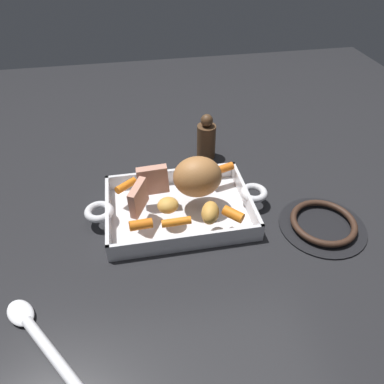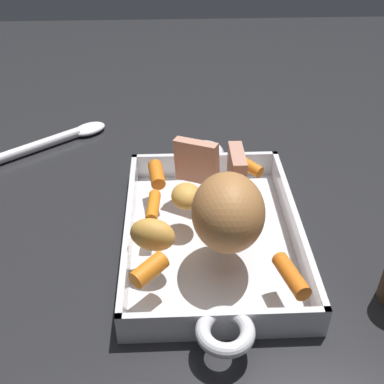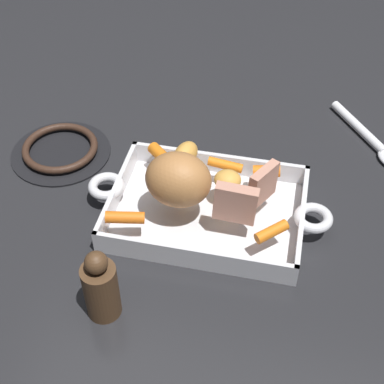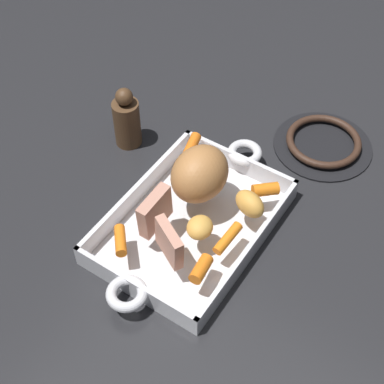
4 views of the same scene
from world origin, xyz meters
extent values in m
plane|color=#232326|center=(0.00, 0.00, 0.00)|extent=(2.10, 2.10, 0.00)
cube|color=silver|center=(0.00, 0.00, 0.00)|extent=(0.34, 0.25, 0.01)
cube|color=silver|center=(0.00, 0.12, 0.02)|extent=(0.34, 0.01, 0.05)
cube|color=silver|center=(0.00, -0.12, 0.02)|extent=(0.34, 0.01, 0.05)
cube|color=silver|center=(0.17, 0.00, 0.02)|extent=(0.01, 0.25, 0.05)
cube|color=silver|center=(-0.17, 0.00, 0.02)|extent=(0.01, 0.25, 0.05)
torus|color=silver|center=(0.19, 0.00, 0.04)|extent=(0.07, 0.07, 0.02)
torus|color=silver|center=(-0.19, 0.00, 0.04)|extent=(0.07, 0.07, 0.02)
ellipsoid|color=#B07440|center=(-0.05, -0.01, 0.09)|extent=(0.12, 0.10, 0.10)
cube|color=tan|center=(0.05, -0.04, 0.08)|extent=(0.07, 0.02, 0.07)
cube|color=tan|center=(0.09, 0.02, 0.08)|extent=(0.05, 0.07, 0.07)
cylinder|color=orange|center=(0.12, -0.06, 0.05)|extent=(0.06, 0.05, 0.02)
cylinder|color=orange|center=(-0.11, 0.08, 0.06)|extent=(0.05, 0.05, 0.03)
cylinder|color=orange|center=(0.09, 0.08, 0.06)|extent=(0.05, 0.03, 0.03)
cylinder|color=orange|center=(0.02, 0.08, 0.05)|extent=(0.07, 0.02, 0.02)
cylinder|color=orange|center=(-0.12, -0.08, 0.06)|extent=(0.07, 0.04, 0.02)
ellipsoid|color=gold|center=(0.03, 0.04, 0.06)|extent=(0.05, 0.05, 0.03)
ellipsoid|color=gold|center=(-0.06, 0.08, 0.07)|extent=(0.06, 0.07, 0.04)
cylinder|color=black|center=(-0.32, 0.11, 0.00)|extent=(0.20, 0.20, 0.01)
torus|color=#382319|center=(-0.32, 0.11, 0.02)|extent=(0.15, 0.15, 0.01)
cylinder|color=white|center=(0.26, 0.31, 0.01)|extent=(0.12, 0.15, 0.02)
cylinder|color=#4C331E|center=(-0.12, -0.23, 0.05)|extent=(0.05, 0.05, 0.10)
sphere|color=#4C331E|center=(-0.12, -0.23, 0.12)|extent=(0.03, 0.03, 0.03)
camera|label=1|loc=(0.09, 0.64, 0.60)|focal=33.78mm
camera|label=2|loc=(-0.52, 0.05, 0.48)|focal=44.98mm
camera|label=3|loc=(0.12, -0.70, 0.75)|focal=53.55mm
camera|label=4|loc=(0.52, 0.34, 0.83)|focal=53.90mm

